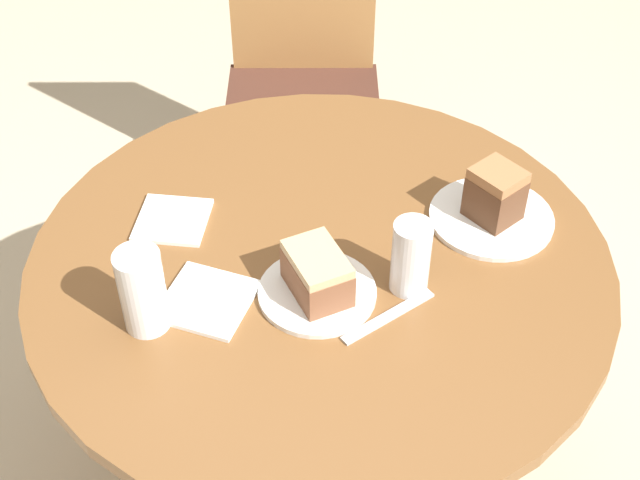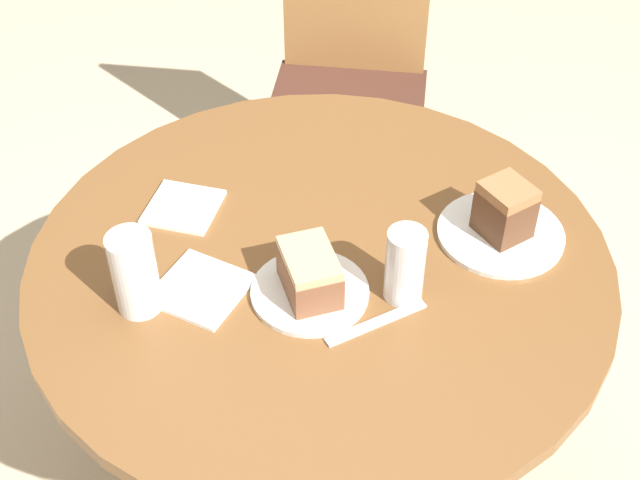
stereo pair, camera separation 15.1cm
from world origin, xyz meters
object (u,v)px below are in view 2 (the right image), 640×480
cake_slice_far (505,210)px  glass_water (405,269)px  plate_far (501,233)px  cake_slice_near (310,273)px  plate_near (310,292)px  chair (350,76)px  glass_lemonade (135,277)px

cake_slice_far → glass_water: size_ratio=0.85×
plate_far → cake_slice_near: (-0.29, -0.23, 0.04)m
plate_near → cake_slice_far: cake_slice_far is taller
chair → cake_slice_far: size_ratio=8.62×
cake_slice_near → chair: bearing=99.4°
glass_lemonade → glass_water: size_ratio=1.10×
cake_slice_near → cake_slice_far: cake_slice_far is taller
plate_far → plate_near: bearing=-142.1°
chair → plate_near: size_ratio=5.01×
plate_near → plate_far: size_ratio=0.87×
glass_water → glass_lemonade: bearing=-161.9°
plate_far → chair: bearing=120.6°
plate_near → glass_lemonade: size_ratio=1.32×
cake_slice_far → glass_water: (-0.14, -0.19, -0.00)m
glass_water → cake_slice_far: bearing=53.0°
cake_slice_far → plate_near: bearing=-142.1°
chair → cake_slice_near: chair is taller
chair → glass_water: bearing=-79.0°
chair → cake_slice_near: (0.16, -0.99, 0.26)m
plate_near → glass_lemonade: bearing=-159.9°
glass_lemonade → glass_water: bearing=18.1°
cake_slice_near → glass_lemonade: size_ratio=0.96×
cake_slice_far → glass_lemonade: (-0.55, -0.32, 0.01)m
chair → plate_near: bearing=-87.8°
plate_near → glass_water: bearing=14.5°
chair → cake_slice_far: chair is taller
plate_far → cake_slice_near: cake_slice_near is taller
plate_near → cake_slice_far: 0.37m
glass_water → chair: bearing=108.2°
glass_lemonade → glass_water: glass_lemonade is taller
plate_near → cake_slice_far: size_ratio=1.72×
chair → plate_near: 1.02m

